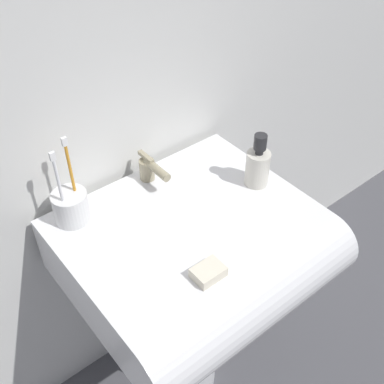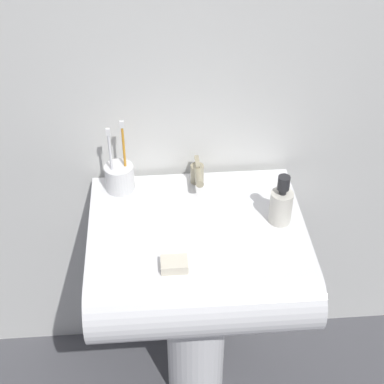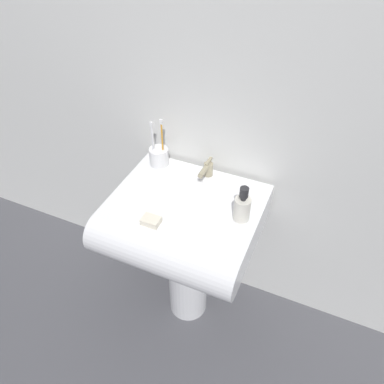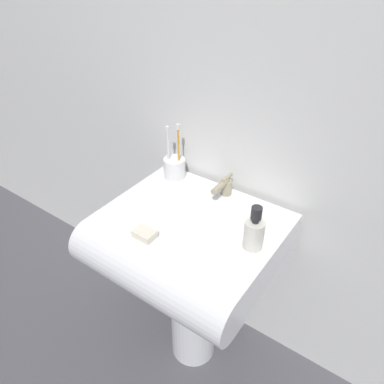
{
  "view_description": "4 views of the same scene",
  "coord_description": "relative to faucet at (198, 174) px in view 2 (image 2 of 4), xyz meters",
  "views": [
    {
      "loc": [
        -0.5,
        -0.64,
        1.54
      ],
      "look_at": [
        0.02,
        -0.0,
        0.82
      ],
      "focal_mm": 45.0,
      "sensor_mm": 36.0,
      "label": 1
    },
    {
      "loc": [
        -0.1,
        -1.18,
        1.78
      ],
      "look_at": [
        -0.01,
        0.01,
        0.83
      ],
      "focal_mm": 55.0,
      "sensor_mm": 36.0,
      "label": 2
    },
    {
      "loc": [
        0.45,
        -0.97,
        1.73
      ],
      "look_at": [
        0.02,
        -0.01,
        0.8
      ],
      "focal_mm": 35.0,
      "sensor_mm": 36.0,
      "label": 3
    },
    {
      "loc": [
        0.55,
        -0.79,
        1.52
      ],
      "look_at": [
        -0.01,
        -0.0,
        0.84
      ],
      "focal_mm": 35.0,
      "sensor_mm": 36.0,
      "label": 4
    }
  ],
  "objects": [
    {
      "name": "ground_plane",
      "position": [
        -0.02,
        -0.16,
        -0.78
      ],
      "size": [
        6.0,
        6.0,
        0.0
      ],
      "primitive_type": "plane",
      "color": "#4C4C51",
      "rests_on": "ground"
    },
    {
      "name": "sink_basin",
      "position": [
        -0.02,
        -0.22,
        -0.12
      ],
      "size": [
        0.58,
        0.52,
        0.16
      ],
      "color": "white",
      "rests_on": "sink_pedestal"
    },
    {
      "name": "faucet",
      "position": [
        0.0,
        0.0,
        0.0
      ],
      "size": [
        0.04,
        0.12,
        0.07
      ],
      "color": "tan",
      "rests_on": "sink_basin"
    },
    {
      "name": "soap_bottle",
      "position": [
        0.21,
        -0.18,
        0.02
      ],
      "size": [
        0.06,
        0.06,
        0.15
      ],
      "color": "silver",
      "rests_on": "sink_basin"
    },
    {
      "name": "bar_soap",
      "position": [
        -0.09,
        -0.33,
        -0.03
      ],
      "size": [
        0.07,
        0.05,
        0.02
      ],
      "primitive_type": "cube",
      "color": "silver",
      "rests_on": "sink_basin"
    },
    {
      "name": "toothbrush_cup",
      "position": [
        -0.22,
        -0.0,
        0.0
      ],
      "size": [
        0.08,
        0.08,
        0.22
      ],
      "color": "white",
      "rests_on": "sink_basin"
    },
    {
      "name": "sink_pedestal",
      "position": [
        -0.02,
        -0.16,
        -0.49
      ],
      "size": [
        0.18,
        0.18,
        0.58
      ],
      "primitive_type": "cylinder",
      "color": "white",
      "rests_on": "ground"
    },
    {
      "name": "wall_back",
      "position": [
        -0.02,
        0.1,
        0.42
      ],
      "size": [
        5.0,
        0.05,
        2.4
      ],
      "primitive_type": "cube",
      "color": "silver",
      "rests_on": "ground"
    }
  ]
}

